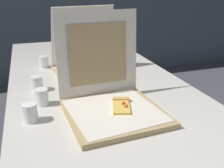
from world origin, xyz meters
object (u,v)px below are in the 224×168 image
Objects in this scene: cup_white_near_left at (30,113)px; cup_white_far at (44,62)px; pizza_box_middle at (89,64)px; table at (98,92)px; pizza_box_front at (111,99)px; cup_white_mid at (37,83)px; cup_white_near_center at (42,97)px.

cup_white_far is at bearing 81.13° from cup_white_near_left.
cup_white_far is (-0.25, 0.19, -0.02)m from pizza_box_middle.
pizza_box_middle is at bearing 90.09° from table.
pizza_box_front is at bearing -95.94° from table.
table is at bearing 80.96° from pizza_box_front.
cup_white_near_left is 1.00× the size of cup_white_mid.
cup_white_far is 1.00× the size of cup_white_near_left.
cup_white_near_center and cup_white_near_left have the same top height.
cup_white_near_center is (-0.30, -0.16, 0.08)m from table.
cup_white_mid is (-0.28, 0.32, -0.02)m from pizza_box_front.
table is 0.32m from cup_white_mid.
cup_white_near_left is at bearing -134.27° from pizza_box_middle.
cup_white_near_center is 1.00× the size of cup_white_far.
pizza_box_front is at bearing -102.14° from pizza_box_middle.
pizza_box_middle is 0.36m from cup_white_mid.
cup_white_near_left is at bearing -111.63° from cup_white_near_center.
pizza_box_middle reaches higher than cup_white_near_left.
pizza_box_front is at bearing -72.88° from cup_white_far.
table is 5.39× the size of pizza_box_middle.
cup_white_near_center is (-0.30, -0.35, -0.02)m from pizza_box_middle.
pizza_box_middle is at bearing 83.21° from pizza_box_front.
pizza_box_front is 5.68× the size of cup_white_mid.
pizza_box_middle reaches higher than cup_white_near_center.
cup_white_near_left and cup_white_mid have the same top height.
cup_white_near_left is at bearing -139.59° from table.
table is at bearing 40.41° from cup_white_near_left.
cup_white_far is 0.37m from cup_white_mid.
table is 31.20× the size of cup_white_mid.
cup_white_near_center is at bearing 147.69° from pizza_box_front.
cup_white_far reaches higher than table.
cup_white_far and cup_white_near_left have the same top height.
pizza_box_middle is at bearing 49.77° from cup_white_near_center.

